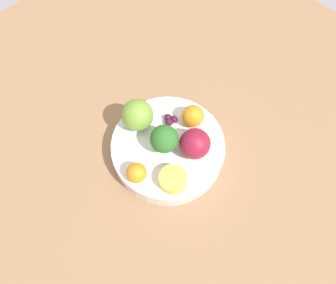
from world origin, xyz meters
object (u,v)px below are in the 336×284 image
at_px(broccoli, 163,138).
at_px(orange_front, 137,173).
at_px(apple_red, 195,144).
at_px(apple_green, 137,115).
at_px(bowl, 168,149).
at_px(small_cup, 173,180).
at_px(orange_back, 192,115).
at_px(grape_cluster, 170,120).

bearing_deg(broccoli, orange_front, 97.13).
bearing_deg(apple_red, orange_front, 70.78).
relative_size(broccoli, apple_green, 1.02).
distance_m(broccoli, orange_front, 0.08).
relative_size(bowl, apple_green, 3.58).
distance_m(apple_red, small_cup, 0.08).
bearing_deg(orange_front, orange_back, -86.63).
height_order(bowl, grape_cluster, grape_cluster).
height_order(apple_green, orange_back, apple_green).
bearing_deg(bowl, apple_green, 5.31).
bearing_deg(apple_red, grape_cluster, -10.65).
bearing_deg(orange_front, bowl, -86.30).
xyz_separation_m(orange_front, small_cup, (-0.05, -0.04, -0.01)).
bearing_deg(apple_red, apple_green, 14.94).
bearing_deg(orange_back, orange_front, 93.37).
bearing_deg(apple_red, bowl, 29.19).
bearing_deg(orange_front, broccoli, -82.87).
bearing_deg(apple_green, apple_red, -165.06).
distance_m(broccoli, orange_back, 0.08).
xyz_separation_m(bowl, apple_green, (0.08, 0.01, 0.05)).
distance_m(bowl, orange_front, 0.10).
distance_m(broccoli, apple_red, 0.06).
height_order(bowl, apple_red, apple_red).
height_order(bowl, apple_green, apple_green).
bearing_deg(apple_green, small_cup, 162.78).
relative_size(apple_green, grape_cluster, 2.31).
xyz_separation_m(bowl, apple_red, (-0.05, -0.03, 0.05)).
bearing_deg(broccoli, small_cup, 148.59).
relative_size(orange_back, grape_cluster, 1.65).
xyz_separation_m(broccoli, orange_front, (-0.01, 0.08, -0.02)).
bearing_deg(broccoli, grape_cluster, -60.13).
relative_size(apple_red, small_cup, 1.13).
relative_size(broccoli, apple_red, 1.08).
relative_size(bowl, small_cup, 4.31).
bearing_deg(broccoli, bowl, -112.41).
bearing_deg(apple_red, orange_back, -42.87).
xyz_separation_m(broccoli, grape_cluster, (0.03, -0.05, -0.03)).
bearing_deg(grape_cluster, bowl, 129.33).
bearing_deg(orange_front, small_cup, -144.62).
relative_size(orange_front, grape_cluster, 1.40).
bearing_deg(orange_front, apple_red, -109.22).
bearing_deg(grape_cluster, apple_green, 47.38).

